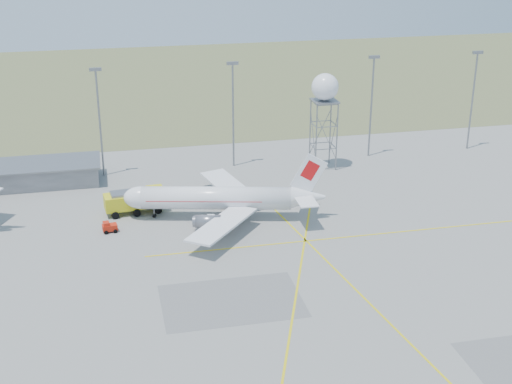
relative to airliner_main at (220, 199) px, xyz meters
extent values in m
plane|color=gray|center=(16.95, -41.41, -3.42)|extent=(400.00, 400.00, 0.00)
cube|color=#586D3C|center=(16.95, 98.59, -3.41)|extent=(400.00, 120.00, 0.03)
cube|color=gray|center=(-28.05, 22.59, -1.62)|extent=(18.00, 9.00, 3.60)
cube|color=slate|center=(-28.05, 22.59, 0.33)|extent=(19.00, 10.00, 0.30)
cylinder|color=slate|center=(-18.05, 24.59, 6.58)|extent=(0.36, 0.36, 20.00)
cube|color=slate|center=(-18.05, 24.59, 16.78)|extent=(2.20, 0.50, 0.60)
cylinder|color=slate|center=(6.95, 24.59, 6.58)|extent=(0.36, 0.36, 20.00)
cube|color=slate|center=(6.95, 24.59, 16.78)|extent=(2.20, 0.50, 0.60)
cylinder|color=slate|center=(34.95, 24.59, 6.58)|extent=(0.36, 0.36, 20.00)
cube|color=slate|center=(34.95, 24.59, 16.78)|extent=(2.20, 0.50, 0.60)
cylinder|color=slate|center=(56.95, 24.59, 6.58)|extent=(0.36, 0.36, 20.00)
cube|color=slate|center=(56.95, 24.59, 16.78)|extent=(2.20, 0.50, 0.60)
cylinder|color=white|center=(-0.55, 0.13, 0.10)|extent=(24.30, 9.11, 3.71)
ellipsoid|color=white|center=(-12.27, 2.88, 0.10)|extent=(6.62, 4.96, 3.71)
cube|color=black|center=(-13.36, 3.14, 0.65)|extent=(1.83, 2.31, 0.90)
cone|color=white|center=(13.88, -3.26, 0.37)|extent=(6.26, 4.88, 3.71)
cube|color=white|center=(13.88, -3.26, 4.27)|extent=(5.84, 1.63, 6.97)
cube|color=red|center=(14.06, -3.30, 4.91)|extent=(3.18, 1.04, 3.57)
cube|color=white|center=(14.11, -0.27, 0.84)|extent=(4.05, 5.64, 0.17)
cube|color=white|center=(12.75, -6.04, 0.84)|extent=(4.05, 5.64, 0.17)
cube|color=white|center=(2.71, 7.93, -0.83)|extent=(7.62, 15.44, 0.33)
cube|color=white|center=(-1.10, -8.31, -0.83)|extent=(12.82, 14.30, 0.33)
cylinder|color=slate|center=(-0.22, 5.57, -1.66)|extent=(4.28, 2.96, 2.13)
cylinder|color=slate|center=(-2.68, -4.89, -1.66)|extent=(4.28, 2.96, 2.13)
cube|color=red|center=(-2.35, 0.55, 0.19)|extent=(18.89, 7.88, 0.11)
cylinder|color=black|center=(-10.47, 2.46, -3.01)|extent=(0.78, 0.78, 0.83)
cube|color=black|center=(1.26, -0.29, -3.01)|extent=(2.17, 5.62, 0.83)
cylinder|color=slate|center=(1.26, -0.29, -2.59)|extent=(0.27, 0.27, 1.67)
cylinder|color=slate|center=(21.58, 17.82, 3.22)|extent=(0.25, 0.25, 13.30)
cylinder|color=slate|center=(25.68, 17.82, 3.22)|extent=(0.25, 0.25, 13.30)
cylinder|color=slate|center=(25.68, 21.91, 3.22)|extent=(0.25, 0.25, 13.30)
cylinder|color=slate|center=(21.58, 21.91, 3.22)|extent=(0.25, 0.25, 13.30)
cube|color=slate|center=(23.63, 19.87, 9.87)|extent=(4.69, 4.69, 0.26)
sphere|color=white|center=(23.63, 19.87, 12.53)|extent=(5.11, 5.11, 5.11)
cube|color=gold|center=(-13.36, 5.35, -1.23)|extent=(10.17, 4.32, 2.41)
cube|color=gold|center=(-9.87, 5.72, -0.24)|extent=(2.94, 3.33, 1.54)
cube|color=black|center=(-9.11, 5.80, -0.13)|extent=(0.41, 2.85, 1.10)
cube|color=slate|center=(-14.45, 5.23, 0.20)|extent=(5.73, 3.20, 0.44)
cube|color=red|center=(-17.70, -1.58, -2.66)|extent=(2.41, 1.71, 0.92)
cube|color=red|center=(-18.21, -1.65, -1.94)|extent=(1.07, 1.33, 0.51)
camera|label=1|loc=(-17.23, -105.14, 43.52)|focal=50.00mm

